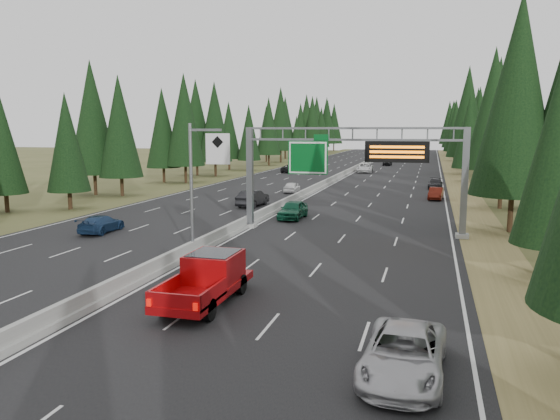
{
  "coord_description": "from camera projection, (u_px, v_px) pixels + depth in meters",
  "views": [
    {
      "loc": [
        13.92,
        -5.08,
        7.7
      ],
      "look_at": [
        6.94,
        20.0,
        3.85
      ],
      "focal_mm": 35.0,
      "sensor_mm": 36.0,
      "label": 1
    }
  ],
  "objects": [
    {
      "name": "car_ahead_far",
      "position": [
        387.0,
        162.0,
        117.02
      ],
      "size": [
        1.91,
        4.15,
        1.38
      ],
      "primitive_type": "imported",
      "rotation": [
        0.0,
        0.0,
        -0.07
      ],
      "color": "black",
      "rests_on": "road"
    },
    {
      "name": "tree_row_right",
      "position": [
        491.0,
        116.0,
        77.05
      ],
      "size": [
        11.78,
        244.97,
        18.59
      ],
      "color": "black",
      "rests_on": "ground"
    },
    {
      "name": "tree_row_left",
      "position": [
        218.0,
        120.0,
        94.2
      ],
      "size": [
        11.98,
        245.37,
        18.83
      ],
      "color": "black",
      "rests_on": "ground"
    },
    {
      "name": "car_onc_far",
      "position": [
        291.0,
        168.0,
        97.86
      ],
      "size": [
        2.7,
        5.27,
        1.42
      ],
      "primitive_type": "imported",
      "rotation": [
        0.0,
        0.0,
        3.07
      ],
      "color": "black",
      "rests_on": "road"
    },
    {
      "name": "red_pickup",
      "position": [
        210.0,
        275.0,
        24.4
      ],
      "size": [
        2.3,
        6.44,
        2.1
      ],
      "color": "black",
      "rests_on": "road"
    },
    {
      "name": "shoulder_left",
      "position": [
        233.0,
        176.0,
        90.62
      ],
      "size": [
        3.6,
        260.0,
        0.06
      ],
      "primitive_type": "cube",
      "color": "#444A22",
      "rests_on": "ground"
    },
    {
      "name": "hov_sign_pole",
      "position": [
        200.0,
        180.0,
        32.6
      ],
      "size": [
        2.8,
        0.5,
        8.0
      ],
      "color": "slate",
      "rests_on": "road"
    },
    {
      "name": "road",
      "position": [
        339.0,
        179.0,
        85.9
      ],
      "size": [
        32.0,
        260.0,
        0.08
      ],
      "primitive_type": "cube",
      "color": "black",
      "rests_on": "ground"
    },
    {
      "name": "sign_gantry",
      "position": [
        361.0,
        163.0,
        39.77
      ],
      "size": [
        16.75,
        0.98,
        7.8
      ],
      "color": "slate",
      "rests_on": "road"
    },
    {
      "name": "car_ahead_dkred",
      "position": [
        436.0,
        193.0,
        59.94
      ],
      "size": [
        1.76,
        4.14,
        1.33
      ],
      "primitive_type": "imported",
      "rotation": [
        0.0,
        0.0,
        -0.09
      ],
      "color": "#5A160C",
      "rests_on": "road"
    },
    {
      "name": "car_ahead_green",
      "position": [
        293.0,
        210.0,
        46.98
      ],
      "size": [
        1.99,
        4.67,
        1.57
      ],
      "primitive_type": "imported",
      "rotation": [
        0.0,
        0.0,
        -0.03
      ],
      "color": "#125237",
      "rests_on": "road"
    },
    {
      "name": "car_onc_white",
      "position": [
        292.0,
        187.0,
        66.55
      ],
      "size": [
        1.65,
        3.9,
        1.32
      ],
      "primitive_type": "imported",
      "rotation": [
        0.0,
        0.0,
        3.17
      ],
      "color": "silver",
      "rests_on": "road"
    },
    {
      "name": "car_onc_blue",
      "position": [
        101.0,
        224.0,
        40.71
      ],
      "size": [
        2.02,
        4.55,
        1.3
      ],
      "primitive_type": "imported",
      "rotation": [
        0.0,
        0.0,
        3.19
      ],
      "color": "navy",
      "rests_on": "road"
    },
    {
      "name": "shoulder_right",
      "position": [
        458.0,
        182.0,
        81.18
      ],
      "size": [
        3.6,
        260.0,
        0.06
      ],
      "primitive_type": "cube",
      "color": "olive",
      "rests_on": "ground"
    },
    {
      "name": "silver_minivan",
      "position": [
        404.0,
        354.0,
        16.89
      ],
      "size": [
        2.69,
        5.41,
        1.47
      ],
      "primitive_type": "imported",
      "rotation": [
        0.0,
        0.0,
        -0.05
      ],
      "color": "#B4B3B8",
      "rests_on": "road"
    },
    {
      "name": "car_ahead_dkgrey",
      "position": [
        435.0,
        184.0,
        70.85
      ],
      "size": [
        1.97,
        4.52,
        1.29
      ],
      "primitive_type": "imported",
      "rotation": [
        0.0,
        0.0,
        -0.04
      ],
      "color": "black",
      "rests_on": "road"
    },
    {
      "name": "median_barrier",
      "position": [
        339.0,
        176.0,
        85.84
      ],
      "size": [
        0.7,
        260.0,
        0.85
      ],
      "color": "gray",
      "rests_on": "road"
    },
    {
      "name": "car_ahead_white",
      "position": [
        365.0,
        168.0,
        97.68
      ],
      "size": [
        2.91,
        5.94,
        1.62
      ],
      "primitive_type": "imported",
      "rotation": [
        0.0,
        0.0,
        0.04
      ],
      "color": "silver",
      "rests_on": "road"
    },
    {
      "name": "car_onc_near",
      "position": [
        253.0,
        198.0,
        54.66
      ],
      "size": [
        2.07,
        5.05,
        1.63
      ],
      "primitive_type": "imported",
      "rotation": [
        0.0,
        0.0,
        3.07
      ],
      "color": "black",
      "rests_on": "road"
    }
  ]
}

